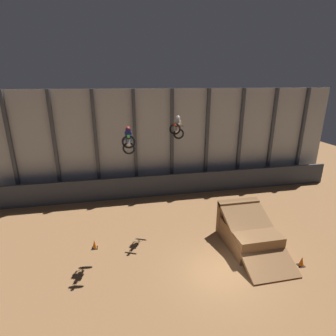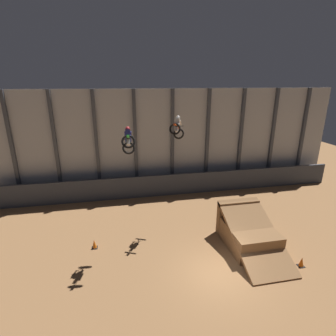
{
  "view_description": "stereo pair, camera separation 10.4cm",
  "coord_description": "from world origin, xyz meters",
  "px_view_note": "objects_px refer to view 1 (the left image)",
  "views": [
    {
      "loc": [
        -5.11,
        -11.0,
        10.08
      ],
      "look_at": [
        -1.65,
        5.79,
        4.35
      ],
      "focal_mm": 28.0,
      "sensor_mm": 36.0,
      "label": 1
    },
    {
      "loc": [
        -5.01,
        -11.02,
        10.08
      ],
      "look_at": [
        -1.65,
        5.79,
        4.35
      ],
      "focal_mm": 28.0,
      "sensor_mm": 36.0,
      "label": 2
    }
  ],
  "objects_px": {
    "rider_bike_left_air": "(129,141)",
    "dirt_ramp": "(247,232)",
    "rider_bike_right_air": "(177,128)",
    "traffic_cone_near_ramp": "(302,261)",
    "traffic_cone_arena_edge": "(95,244)"
  },
  "relations": [
    {
      "from": "rider_bike_left_air",
      "to": "dirt_ramp",
      "type": "bearing_deg",
      "value": -5.06
    },
    {
      "from": "dirt_ramp",
      "to": "rider_bike_right_air",
      "type": "relative_size",
      "value": 2.94
    },
    {
      "from": "traffic_cone_near_ramp",
      "to": "traffic_cone_arena_edge",
      "type": "xyz_separation_m",
      "value": [
        -11.68,
        4.09,
        0.0
      ]
    },
    {
      "from": "rider_bike_right_air",
      "to": "traffic_cone_near_ramp",
      "type": "height_order",
      "value": "rider_bike_right_air"
    },
    {
      "from": "rider_bike_left_air",
      "to": "rider_bike_right_air",
      "type": "xyz_separation_m",
      "value": [
        3.29,
        2.23,
        0.23
      ]
    },
    {
      "from": "dirt_ramp",
      "to": "traffic_cone_near_ramp",
      "type": "distance_m",
      "value": 3.41
    },
    {
      "from": "traffic_cone_arena_edge",
      "to": "rider_bike_right_air",
      "type": "bearing_deg",
      "value": 17.41
    },
    {
      "from": "rider_bike_right_air",
      "to": "traffic_cone_arena_edge",
      "type": "bearing_deg",
      "value": -138.14
    },
    {
      "from": "rider_bike_right_air",
      "to": "traffic_cone_arena_edge",
      "type": "xyz_separation_m",
      "value": [
        -5.71,
        -1.79,
        -6.86
      ]
    },
    {
      "from": "dirt_ramp",
      "to": "traffic_cone_near_ramp",
      "type": "relative_size",
      "value": 9.25
    },
    {
      "from": "dirt_ramp",
      "to": "rider_bike_left_air",
      "type": "relative_size",
      "value": 3.14
    },
    {
      "from": "dirt_ramp",
      "to": "traffic_cone_near_ramp",
      "type": "xyz_separation_m",
      "value": [
        2.03,
        -2.68,
        -0.56
      ]
    },
    {
      "from": "dirt_ramp",
      "to": "rider_bike_right_air",
      "type": "xyz_separation_m",
      "value": [
        -3.94,
        3.19,
        6.3
      ]
    },
    {
      "from": "rider_bike_left_air",
      "to": "rider_bike_right_air",
      "type": "relative_size",
      "value": 0.93
    },
    {
      "from": "rider_bike_left_air",
      "to": "traffic_cone_near_ramp",
      "type": "distance_m",
      "value": 11.96
    }
  ]
}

